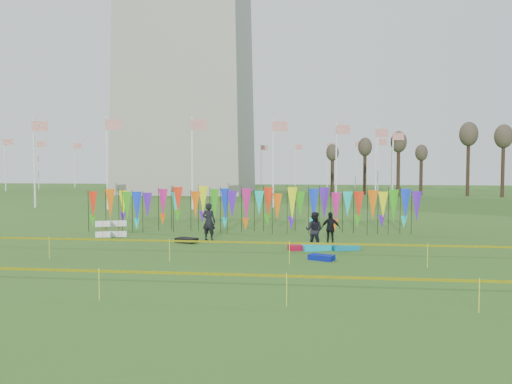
# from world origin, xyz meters

# --- Properties ---
(ground) EXTENTS (160.00, 160.00, 0.00)m
(ground) POSITION_xyz_m (0.00, 0.00, 0.00)
(ground) COLOR #315618
(ground) RESTS_ON ground
(flagpole_ring) EXTENTS (57.40, 56.16, 8.00)m
(flagpole_ring) POSITION_xyz_m (-14.00, 48.00, 4.00)
(flagpole_ring) COLOR white
(flagpole_ring) RESTS_ON ground
(banner_row) EXTENTS (18.64, 0.64, 2.43)m
(banner_row) POSITION_xyz_m (0.28, 6.63, 1.55)
(banner_row) COLOR black
(banner_row) RESTS_ON ground
(caution_tape_near) EXTENTS (26.00, 0.02, 0.90)m
(caution_tape_near) POSITION_xyz_m (-0.22, -2.22, 0.78)
(caution_tape_near) COLOR #E7E104
(caution_tape_near) RESTS_ON ground
(caution_tape_far) EXTENTS (26.00, 0.02, 0.90)m
(caution_tape_far) POSITION_xyz_m (-0.22, -7.91, 0.78)
(caution_tape_far) COLOR #E7E104
(caution_tape_far) RESTS_ON ground
(box_kite) EXTENTS (0.81, 0.81, 0.90)m
(box_kite) POSITION_xyz_m (-6.82, 3.85, 0.45)
(box_kite) COLOR #B7260D
(box_kite) RESTS_ON ground
(person_left) EXTENTS (0.78, 0.63, 1.90)m
(person_left) POSITION_xyz_m (-1.50, 3.44, 0.95)
(person_left) COLOR black
(person_left) RESTS_ON ground
(person_mid) EXTENTS (0.92, 0.70, 1.67)m
(person_mid) POSITION_xyz_m (3.78, 1.55, 0.84)
(person_mid) COLOR black
(person_mid) RESTS_ON ground
(person_right) EXTENTS (0.92, 0.53, 1.56)m
(person_right) POSITION_xyz_m (4.56, 2.78, 0.78)
(person_right) COLOR black
(person_right) RESTS_ON ground
(kite_bag_turquoise) EXTENTS (1.37, 1.00, 0.25)m
(kite_bag_turquoise) POSITION_xyz_m (3.87, 1.13, 0.12)
(kite_bag_turquoise) COLOR #0DBCD0
(kite_bag_turquoise) RESTS_ON ground
(kite_bag_blue) EXTENTS (1.11, 0.87, 0.21)m
(kite_bag_blue) POSITION_xyz_m (4.08, -1.16, 0.10)
(kite_bag_blue) COLOR #091999
(kite_bag_blue) RESTS_ON ground
(kite_bag_red) EXTENTS (1.34, 0.98, 0.22)m
(kite_bag_red) POSITION_xyz_m (3.25, 1.20, 0.11)
(kite_bag_red) COLOR #B40C2D
(kite_bag_red) RESTS_ON ground
(kite_bag_black) EXTENTS (1.16, 0.91, 0.24)m
(kite_bag_black) POSITION_xyz_m (-2.42, 2.57, 0.12)
(kite_bag_black) COLOR black
(kite_bag_black) RESTS_ON ground
(kite_bag_teal) EXTENTS (1.33, 0.95, 0.23)m
(kite_bag_teal) POSITION_xyz_m (5.17, 1.39, 0.11)
(kite_bag_teal) COLOR #0C84AD
(kite_bag_teal) RESTS_ON ground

